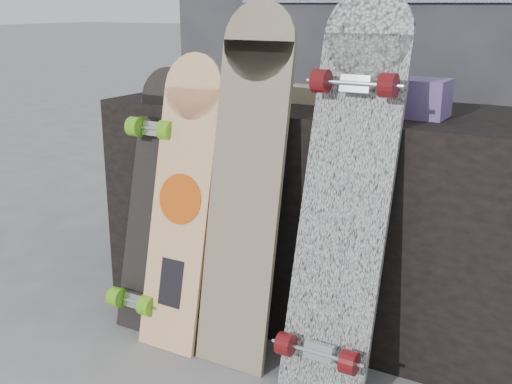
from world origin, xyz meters
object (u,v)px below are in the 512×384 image
Objects in this scene: longboard_celtic at (247,177)px; skateboard_dark at (152,198)px; vendor_table at (325,213)px; longboard_geisha at (182,195)px; longboard_cascadia at (346,188)px.

skateboard_dark is (-0.41, 0.02, -0.14)m from longboard_celtic.
vendor_table is 1.38× the size of longboard_celtic.
skateboard_dark is at bearing -143.49° from vendor_table.
longboard_celtic is 1.24× the size of skateboard_dark.
longboard_cascadia is at bearing 3.76° from longboard_geisha.
longboard_cascadia is at bearing 4.08° from longboard_celtic.
longboard_cascadia reaches higher than longboard_celtic.
longboard_cascadia reaches higher than skateboard_dark.
longboard_geisha reaches higher than vendor_table.
longboard_celtic is at bearing -3.32° from skateboard_dark.
longboard_geisha is at bearing -129.92° from vendor_table.
vendor_table is 1.61× the size of longboard_geisha.
longboard_geisha is at bearing -176.67° from longboard_celtic.
vendor_table is at bearing 121.38° from longboard_cascadia.
longboard_cascadia is (0.58, 0.04, 0.10)m from longboard_geisha.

